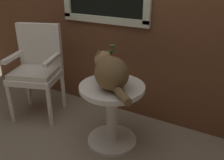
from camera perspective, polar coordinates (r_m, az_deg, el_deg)
name	(u,v)px	position (r m, az deg, el deg)	size (l,w,h in m)	color
ground_plane	(74,146)	(2.35, -8.83, -14.75)	(6.00, 6.00, 0.00)	gray
wicker_side_table	(112,105)	(2.16, 0.00, -5.72)	(0.56, 0.56, 0.57)	silver
wicker_chair	(37,66)	(2.71, -16.94, 3.15)	(0.59, 0.56, 0.97)	silver
cat	(111,72)	(1.98, -0.33, 1.93)	(0.51, 0.46, 0.29)	brown
pewter_vase_with_ivy	(110,69)	(2.17, -0.58, 2.57)	(0.12, 0.12, 0.32)	#99999E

